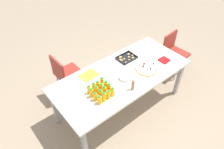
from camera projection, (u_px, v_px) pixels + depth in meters
name	position (u px, v px, depth m)	size (l,w,h in m)	color
ground_plane	(120.00, 106.00, 3.62)	(12.00, 12.00, 0.00)	gray
party_table	(122.00, 77.00, 3.17)	(2.10, 0.94, 0.74)	silver
chair_end	(173.00, 51.00, 3.98)	(0.43, 0.43, 0.83)	maroon
chair_far_left	(65.00, 73.00, 3.51)	(0.41, 0.41, 0.83)	maroon
juice_bottle_0	(100.00, 100.00, 2.67)	(0.06, 0.06, 0.13)	#FAAD14
juice_bottle_1	(104.00, 97.00, 2.70)	(0.06, 0.06, 0.14)	#F9AE14
juice_bottle_2	(108.00, 95.00, 2.74)	(0.06, 0.06, 0.13)	#F9AE14
juice_bottle_3	(113.00, 92.00, 2.77)	(0.05, 0.05, 0.14)	#FAAE14
juice_bottle_4	(95.00, 97.00, 2.71)	(0.05, 0.05, 0.13)	#F9AC14
juice_bottle_5	(101.00, 94.00, 2.74)	(0.06, 0.06, 0.14)	#FAAD14
juice_bottle_6	(105.00, 91.00, 2.78)	(0.06, 0.06, 0.15)	#FAAD14
juice_bottle_7	(109.00, 88.00, 2.82)	(0.05, 0.05, 0.14)	#FAAC14
juice_bottle_8	(92.00, 93.00, 2.75)	(0.06, 0.06, 0.14)	#F9AD14
juice_bottle_9	(96.00, 90.00, 2.79)	(0.06, 0.06, 0.13)	#FAAC14
juice_bottle_10	(101.00, 88.00, 2.83)	(0.06, 0.06, 0.14)	#F9AD14
juice_bottle_11	(106.00, 85.00, 2.86)	(0.06, 0.06, 0.14)	#F9AD14
juice_bottle_12	(89.00, 90.00, 2.80)	(0.05, 0.05, 0.14)	#FAAC14
juice_bottle_13	(94.00, 87.00, 2.83)	(0.06, 0.06, 0.15)	#F9AC14
juice_bottle_14	(98.00, 85.00, 2.87)	(0.06, 0.06, 0.13)	#FAAE14
juice_bottle_15	(102.00, 82.00, 2.90)	(0.05, 0.05, 0.15)	#F9AB14
fruit_pizza	(147.00, 69.00, 3.20)	(0.34, 0.34, 0.05)	tan
snack_tray	(126.00, 58.00, 3.39)	(0.30, 0.23, 0.04)	black
plate_stack	(126.00, 77.00, 3.05)	(0.20, 0.20, 0.04)	silver
napkin_stack	(164.00, 60.00, 3.36)	(0.15, 0.15, 0.02)	red
cardboard_tube	(133.00, 85.00, 2.84)	(0.04, 0.04, 0.17)	#9E7A56
paper_folder	(89.00, 75.00, 3.10)	(0.26, 0.20, 0.01)	yellow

